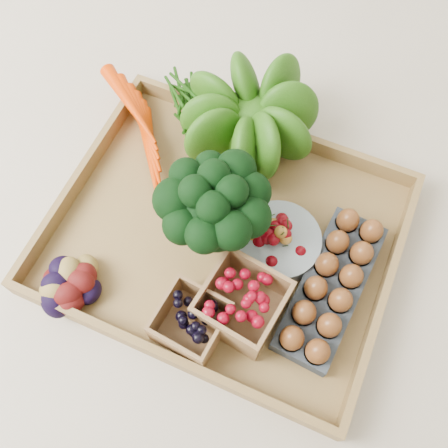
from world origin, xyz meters
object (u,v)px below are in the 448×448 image
at_px(broccoli, 215,220).
at_px(egg_carton, 330,287).
at_px(tray, 224,237).
at_px(cherry_bowl, 278,242).

distance_m(broccoli, egg_carton, 0.21).
relative_size(tray, egg_carton, 2.14).
xyz_separation_m(tray, egg_carton, (0.19, -0.02, 0.02)).
bearing_deg(tray, cherry_bowl, 10.60).
height_order(cherry_bowl, egg_carton, cherry_bowl).
bearing_deg(tray, egg_carton, -6.24).
bearing_deg(broccoli, tray, 33.84).
xyz_separation_m(broccoli, cherry_bowl, (0.10, 0.02, -0.05)).
bearing_deg(tray, broccoli, -146.16).
distance_m(broccoli, cherry_bowl, 0.11).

